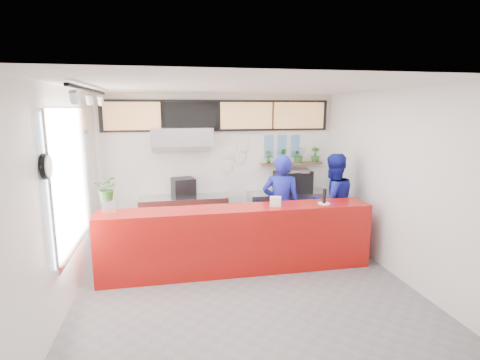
# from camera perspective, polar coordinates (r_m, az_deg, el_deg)

# --- Properties ---
(floor) EXTENTS (5.00, 5.00, 0.00)m
(floor) POSITION_cam_1_polar(r_m,az_deg,el_deg) (6.16, 0.37, -15.11)
(floor) COLOR slate
(floor) RESTS_ON ground
(ceiling) EXTENTS (5.00, 5.00, 0.00)m
(ceiling) POSITION_cam_1_polar(r_m,az_deg,el_deg) (5.55, 0.41, 13.99)
(ceiling) COLOR silver
(wall_back) EXTENTS (5.00, 0.00, 5.00)m
(wall_back) POSITION_cam_1_polar(r_m,az_deg,el_deg) (8.09, -3.18, 2.32)
(wall_back) COLOR white
(wall_back) RESTS_ON ground
(wall_left) EXTENTS (0.00, 5.00, 5.00)m
(wall_left) POSITION_cam_1_polar(r_m,az_deg,el_deg) (5.73, -24.95, -2.24)
(wall_left) COLOR white
(wall_left) RESTS_ON ground
(wall_right) EXTENTS (0.00, 5.00, 5.00)m
(wall_right) POSITION_cam_1_polar(r_m,az_deg,el_deg) (6.63, 22.07, -0.36)
(wall_right) COLOR white
(wall_right) RESTS_ON ground
(service_counter) EXTENTS (4.50, 0.60, 1.10)m
(service_counter) POSITION_cam_1_polar(r_m,az_deg,el_deg) (6.31, -0.37, -9.05)
(service_counter) COLOR #A7100B
(service_counter) RESTS_ON ground
(cream_band) EXTENTS (5.00, 0.02, 0.80)m
(cream_band) POSITION_cam_1_polar(r_m,az_deg,el_deg) (8.00, -3.25, 10.13)
(cream_band) COLOR beige
(cream_band) RESTS_ON wall_back
(prep_bench) EXTENTS (1.80, 0.60, 0.90)m
(prep_bench) POSITION_cam_1_polar(r_m,az_deg,el_deg) (7.96, -8.53, -5.69)
(prep_bench) COLOR #B2B5BA
(prep_bench) RESTS_ON ground
(panini_oven) EXTENTS (0.51, 0.51, 0.39)m
(panini_oven) POSITION_cam_1_polar(r_m,az_deg,el_deg) (7.80, -8.61, -1.14)
(panini_oven) COLOR black
(panini_oven) RESTS_ON prep_bench
(extraction_hood) EXTENTS (1.20, 0.70, 0.35)m
(extraction_hood) POSITION_cam_1_polar(r_m,az_deg,el_deg) (7.60, -8.87, 6.59)
(extraction_hood) COLOR #B2B5BA
(extraction_hood) RESTS_ON ceiling
(hood_lip) EXTENTS (1.20, 0.69, 0.31)m
(hood_lip) POSITION_cam_1_polar(r_m,az_deg,el_deg) (7.62, -8.83, 5.09)
(hood_lip) COLOR #B2B5BA
(hood_lip) RESTS_ON ceiling
(right_bench) EXTENTS (1.80, 0.60, 0.90)m
(right_bench) POSITION_cam_1_polar(r_m,az_deg,el_deg) (8.37, 7.45, -4.83)
(right_bench) COLOR #B2B5BA
(right_bench) RESTS_ON ground
(espresso_machine) EXTENTS (0.84, 0.71, 0.46)m
(espresso_machine) POSITION_cam_1_polar(r_m,az_deg,el_deg) (8.24, 8.08, -0.23)
(espresso_machine) COLOR black
(espresso_machine) RESTS_ON right_bench
(espresso_tray) EXTENTS (0.73, 0.59, 0.06)m
(espresso_tray) POSITION_cam_1_polar(r_m,az_deg,el_deg) (8.19, 8.13, 1.48)
(espresso_tray) COLOR #ACAEB3
(espresso_tray) RESTS_ON espresso_machine
(herb_shelf) EXTENTS (1.40, 0.18, 0.04)m
(herb_shelf) POSITION_cam_1_polar(r_m,az_deg,el_deg) (8.37, 7.84, 2.51)
(herb_shelf) COLOR brown
(herb_shelf) RESTS_ON wall_back
(menu_board_far_left) EXTENTS (1.10, 0.10, 0.55)m
(menu_board_far_left) POSITION_cam_1_polar(r_m,az_deg,el_deg) (7.83, -16.08, 9.35)
(menu_board_far_left) COLOR tan
(menu_board_far_left) RESTS_ON wall_back
(menu_board_mid_left) EXTENTS (1.10, 0.10, 0.55)m
(menu_board_mid_left) POSITION_cam_1_polar(r_m,az_deg,el_deg) (7.83, -7.48, 9.67)
(menu_board_mid_left) COLOR black
(menu_board_mid_left) RESTS_ON wall_back
(menu_board_mid_right) EXTENTS (1.10, 0.10, 0.55)m
(menu_board_mid_right) POSITION_cam_1_polar(r_m,az_deg,el_deg) (7.99, 0.98, 9.78)
(menu_board_mid_right) COLOR tan
(menu_board_mid_right) RESTS_ON wall_back
(menu_board_far_right) EXTENTS (1.10, 0.10, 0.55)m
(menu_board_far_right) POSITION_cam_1_polar(r_m,az_deg,el_deg) (8.31, 8.93, 9.70)
(menu_board_far_right) COLOR tan
(menu_board_far_right) RESTS_ON wall_back
(soffit) EXTENTS (4.80, 0.04, 0.65)m
(soffit) POSITION_cam_1_polar(r_m,az_deg,el_deg) (7.97, -3.22, 9.77)
(soffit) COLOR black
(soffit) RESTS_ON wall_back
(window_pane) EXTENTS (0.04, 2.20, 1.90)m
(window_pane) POSITION_cam_1_polar(r_m,az_deg,el_deg) (5.97, -24.16, 0.28)
(window_pane) COLOR silver
(window_pane) RESTS_ON wall_left
(window_frame) EXTENTS (0.03, 2.30, 2.00)m
(window_frame) POSITION_cam_1_polar(r_m,az_deg,el_deg) (5.96, -23.98, 0.29)
(window_frame) COLOR #B2B5BA
(window_frame) RESTS_ON wall_left
(wall_clock_rim) EXTENTS (0.05, 0.30, 0.30)m
(wall_clock_rim) POSITION_cam_1_polar(r_m,az_deg,el_deg) (4.77, -27.50, 1.84)
(wall_clock_rim) COLOR black
(wall_clock_rim) RESTS_ON wall_left
(wall_clock_face) EXTENTS (0.02, 0.26, 0.26)m
(wall_clock_face) POSITION_cam_1_polar(r_m,az_deg,el_deg) (4.76, -27.16, 1.85)
(wall_clock_face) COLOR white
(wall_clock_face) RESTS_ON wall_left
(track_rail) EXTENTS (0.05, 2.40, 0.04)m
(track_rail) POSITION_cam_1_polar(r_m,az_deg,el_deg) (5.52, -22.04, 12.61)
(track_rail) COLOR black
(track_rail) RESTS_ON ceiling
(dec_plate_a) EXTENTS (0.24, 0.03, 0.24)m
(dec_plate_a) POSITION_cam_1_polar(r_m,az_deg,el_deg) (8.05, -2.11, 4.08)
(dec_plate_a) COLOR silver
(dec_plate_a) RESTS_ON wall_back
(dec_plate_b) EXTENTS (0.24, 0.03, 0.24)m
(dec_plate_b) POSITION_cam_1_polar(r_m,az_deg,el_deg) (8.12, -0.01, 3.43)
(dec_plate_b) COLOR silver
(dec_plate_b) RESTS_ON wall_back
(dec_plate_c) EXTENTS (0.24, 0.03, 0.24)m
(dec_plate_c) POSITION_cam_1_polar(r_m,az_deg,el_deg) (8.09, -2.09, 1.97)
(dec_plate_c) COLOR silver
(dec_plate_c) RESTS_ON wall_back
(dec_plate_d) EXTENTS (0.24, 0.03, 0.24)m
(dec_plate_d) POSITION_cam_1_polar(r_m,az_deg,el_deg) (8.10, 0.34, 5.19)
(dec_plate_d) COLOR silver
(dec_plate_d) RESTS_ON wall_back
(photo_frame_a) EXTENTS (0.20, 0.02, 0.25)m
(photo_frame_a) POSITION_cam_1_polar(r_m,az_deg,el_deg) (8.24, 4.44, 5.95)
(photo_frame_a) COLOR #598CBF
(photo_frame_a) RESTS_ON wall_back
(photo_frame_b) EXTENTS (0.20, 0.02, 0.25)m
(photo_frame_b) POSITION_cam_1_polar(r_m,az_deg,el_deg) (8.33, 6.44, 5.97)
(photo_frame_b) COLOR #598CBF
(photo_frame_b) RESTS_ON wall_back
(photo_frame_c) EXTENTS (0.20, 0.02, 0.25)m
(photo_frame_c) POSITION_cam_1_polar(r_m,az_deg,el_deg) (8.42, 8.40, 5.98)
(photo_frame_c) COLOR #598CBF
(photo_frame_c) RESTS_ON wall_back
(photo_frame_d) EXTENTS (0.20, 0.02, 0.25)m
(photo_frame_d) POSITION_cam_1_polar(r_m,az_deg,el_deg) (8.27, 4.41, 4.23)
(photo_frame_d) COLOR #598CBF
(photo_frame_d) RESTS_ON wall_back
(photo_frame_e) EXTENTS (0.20, 0.02, 0.25)m
(photo_frame_e) POSITION_cam_1_polar(r_m,az_deg,el_deg) (8.35, 6.40, 4.26)
(photo_frame_e) COLOR #598CBF
(photo_frame_e) RESTS_ON wall_back
(photo_frame_f) EXTENTS (0.20, 0.02, 0.25)m
(photo_frame_f) POSITION_cam_1_polar(r_m,az_deg,el_deg) (8.45, 8.35, 4.29)
(photo_frame_f) COLOR #598CBF
(photo_frame_f) RESTS_ON wall_back
(staff_center) EXTENTS (0.81, 0.69, 1.90)m
(staff_center) POSITION_cam_1_polar(r_m,az_deg,el_deg) (6.84, 6.28, -4.02)
(staff_center) COLOR navy
(staff_center) RESTS_ON ground
(staff_right) EXTENTS (1.01, 0.84, 1.87)m
(staff_right) POSITION_cam_1_polar(r_m,az_deg,el_deg) (7.35, 13.88, -3.34)
(staff_right) COLOR navy
(staff_right) RESTS_ON ground
(herb_a) EXTENTS (0.16, 0.13, 0.29)m
(herb_a) POSITION_cam_1_polar(r_m,az_deg,el_deg) (8.19, 4.38, 3.56)
(herb_a) COLOR #296222
(herb_a) RESTS_ON herb_shelf
(herb_b) EXTENTS (0.21, 0.19, 0.32)m
(herb_b) POSITION_cam_1_polar(r_m,az_deg,el_deg) (8.28, 6.44, 3.71)
(herb_b) COLOR #296222
(herb_b) RESTS_ON herb_shelf
(herb_c) EXTENTS (0.31, 0.27, 0.33)m
(herb_c) POSITION_cam_1_polar(r_m,az_deg,el_deg) (8.40, 8.94, 3.80)
(herb_c) COLOR #296222
(herb_c) RESTS_ON herb_shelf
(herb_d) EXTENTS (0.22, 0.21, 0.33)m
(herb_d) POSITION_cam_1_polar(r_m,az_deg,el_deg) (8.54, 11.39, 3.80)
(herb_d) COLOR #296222
(herb_d) RESTS_ON herb_shelf
(glass_vase) EXTENTS (0.22, 0.22, 0.24)m
(glass_vase) POSITION_cam_1_polar(r_m,az_deg,el_deg) (6.06, -19.38, -3.87)
(glass_vase) COLOR silver
(glass_vase) RESTS_ON service_counter
(basil_vase) EXTENTS (0.37, 0.33, 0.38)m
(basil_vase) POSITION_cam_1_polar(r_m,az_deg,el_deg) (5.99, -19.56, -1.19)
(basil_vase) COLOR #296222
(basil_vase) RESTS_ON glass_vase
(napkin_holder) EXTENTS (0.21, 0.17, 0.16)m
(napkin_holder) POSITION_cam_1_polar(r_m,az_deg,el_deg) (6.24, 5.43, -3.27)
(napkin_holder) COLOR silver
(napkin_holder) RESTS_ON service_counter
(white_plate) EXTENTS (0.25, 0.25, 0.02)m
(white_plate) POSITION_cam_1_polar(r_m,az_deg,el_deg) (6.53, 12.68, -3.51)
(white_plate) COLOR silver
(white_plate) RESTS_ON service_counter
(pepper_mill) EXTENTS (0.06, 0.06, 0.25)m
(pepper_mill) POSITION_cam_1_polar(r_m,az_deg,el_deg) (6.50, 12.73, -2.38)
(pepper_mill) COLOR black
(pepper_mill) RESTS_ON white_plate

